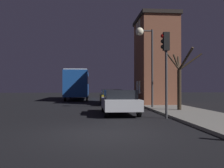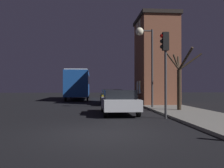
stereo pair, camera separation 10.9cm
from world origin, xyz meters
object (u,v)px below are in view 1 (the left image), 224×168
at_px(traffic_light, 166,57).
at_px(car_mid_lane, 111,96).
at_px(bare_tree, 180,77).
at_px(car_near_lane, 119,101).
at_px(bus, 78,83).
at_px(streetlamp, 144,45).

xyz_separation_m(traffic_light, car_mid_lane, (-1.90, 9.94, -2.32)).
relative_size(bare_tree, car_mid_lane, 0.89).
xyz_separation_m(traffic_light, car_near_lane, (-2.04, 2.14, -2.31)).
height_order(bare_tree, car_near_lane, bare_tree).
bearing_deg(car_mid_lane, bus, 110.28).
relative_size(streetlamp, traffic_light, 1.32).
distance_m(bus, car_near_lane, 17.38).
relative_size(streetlamp, bare_tree, 1.47).
distance_m(bare_tree, car_near_lane, 4.33).
bearing_deg(traffic_light, bus, 105.47).
bearing_deg(traffic_light, car_near_lane, 133.69).
relative_size(traffic_light, bus, 0.40).
xyz_separation_m(bus, car_near_lane, (3.26, -17.02, -1.34)).
height_order(streetlamp, traffic_light, streetlamp).
bearing_deg(bus, car_mid_lane, -69.72).
relative_size(streetlamp, car_mid_lane, 1.31).
xyz_separation_m(streetlamp, bare_tree, (1.83, -2.00, -2.33)).
bearing_deg(bare_tree, car_near_lane, -164.81).
xyz_separation_m(streetlamp, traffic_light, (-0.08, -5.21, -1.44)).
xyz_separation_m(car_near_lane, car_mid_lane, (0.15, 7.80, -0.01)).
xyz_separation_m(traffic_light, bus, (-5.30, 19.16, -0.97)).
height_order(streetlamp, bus, streetlamp).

